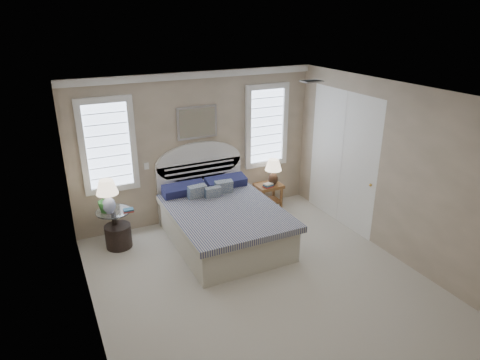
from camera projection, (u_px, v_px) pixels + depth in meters
name	position (u px, v px, depth m)	size (l,w,h in m)	color
floor	(263.00, 285.00, 6.10)	(4.50, 5.00, 0.01)	beige
ceiling	(267.00, 95.00, 5.11)	(4.50, 5.00, 0.01)	white
wall_back	(197.00, 148.00, 7.70)	(4.50, 0.02, 2.70)	tan
wall_left	(86.00, 235.00, 4.69)	(0.02, 5.00, 2.70)	tan
wall_right	(394.00, 172.00, 6.52)	(0.02, 5.00, 2.70)	tan
crown_molding	(195.00, 75.00, 7.19)	(4.50, 0.08, 0.12)	white
hvac_vent	(312.00, 81.00, 6.27)	(0.30, 0.20, 0.02)	#B2B2B2
switch_plate	(147.00, 166.00, 7.37)	(0.08, 0.01, 0.12)	white
window_left	(108.00, 146.00, 6.96)	(0.90, 0.06, 1.60)	silver
window_right	(266.00, 126.00, 8.16)	(0.90, 0.06, 1.60)	silver
painting	(197.00, 123.00, 7.49)	(0.74, 0.04, 0.58)	silver
closet_door	(342.00, 159.00, 7.57)	(0.02, 1.80, 2.40)	white
bed	(221.00, 219.00, 7.18)	(1.72, 2.28, 1.47)	beige
side_table_left	(115.00, 224.00, 7.00)	(0.56, 0.56, 0.63)	black
nightstand_right	(269.00, 191.00, 8.29)	(0.50, 0.40, 0.53)	brown
floor_pot	(118.00, 236.00, 7.03)	(0.42, 0.42, 0.38)	black
lamp_left	(107.00, 193.00, 6.74)	(0.43, 0.43, 0.57)	white
lamp_right	(273.00, 169.00, 8.11)	(0.38, 0.38, 0.52)	black
potted_plant	(105.00, 199.00, 6.82)	(0.25, 0.25, 0.44)	#2E7532
books_left	(128.00, 210.00, 6.88)	(0.17, 0.13, 0.05)	#A03028
books_right	(268.00, 185.00, 8.10)	(0.21, 0.18, 0.07)	#A03028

